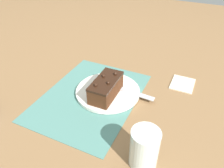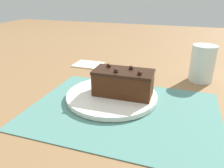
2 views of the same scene
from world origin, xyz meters
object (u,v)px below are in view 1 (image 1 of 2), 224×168
object	(u,v)px
cake_plate	(108,91)
chocolate_cake	(106,88)
serving_knife	(120,88)
drinking_glass	(144,148)

from	to	relation	value
cake_plate	chocolate_cake	xyz separation A→B (m)	(0.03, 0.01, 0.04)
cake_plate	serving_knife	bearing A→B (deg)	123.74
cake_plate	serving_knife	world-z (taller)	serving_knife
chocolate_cake	drinking_glass	distance (m)	0.30
serving_knife	cake_plate	bearing A→B (deg)	-52.59
chocolate_cake	serving_knife	distance (m)	0.07
cake_plate	drinking_glass	xyz separation A→B (m)	(0.24, 0.22, 0.05)
chocolate_cake	drinking_glass	bearing A→B (deg)	46.05
chocolate_cake	drinking_glass	size ratio (longest dim) A/B	1.34
serving_knife	drinking_glass	bearing A→B (deg)	38.16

